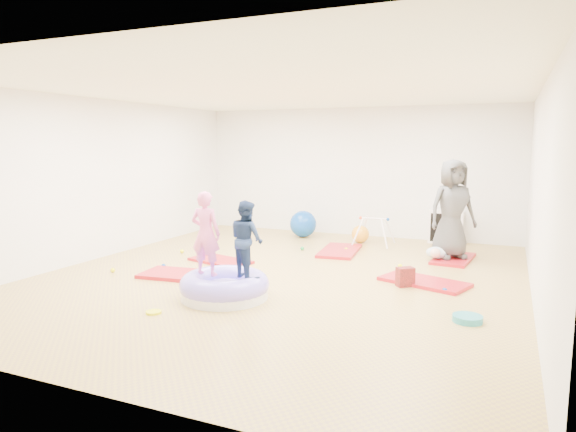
% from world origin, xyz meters
% --- Properties ---
extents(room, '(7.01, 8.01, 2.81)m').
position_xyz_m(room, '(0.00, 0.00, 1.40)').
color(room, gold).
rests_on(room, ground).
extents(gym_mat_front_left, '(1.40, 0.82, 0.06)m').
position_xyz_m(gym_mat_front_left, '(-1.34, -0.59, 0.03)').
color(gym_mat_front_left, red).
rests_on(gym_mat_front_left, ground).
extents(gym_mat_mid_left, '(1.20, 0.81, 0.05)m').
position_xyz_m(gym_mat_mid_left, '(-1.35, 0.49, 0.02)').
color(gym_mat_mid_left, red).
rests_on(gym_mat_mid_left, ground).
extents(gym_mat_center_back, '(0.78, 1.35, 0.05)m').
position_xyz_m(gym_mat_center_back, '(0.29, 2.08, 0.03)').
color(gym_mat_center_back, red).
rests_on(gym_mat_center_back, ground).
extents(gym_mat_right, '(1.36, 0.98, 0.05)m').
position_xyz_m(gym_mat_right, '(2.09, 0.47, 0.03)').
color(gym_mat_right, red).
rests_on(gym_mat_right, ground).
extents(gym_mat_rear_right, '(0.69, 1.22, 0.05)m').
position_xyz_m(gym_mat_rear_right, '(2.32, 2.24, 0.02)').
color(gym_mat_rear_right, red).
rests_on(gym_mat_rear_right, ground).
extents(inflatable_cushion, '(1.18, 1.18, 0.37)m').
position_xyz_m(inflatable_cushion, '(-0.22, -1.29, 0.14)').
color(inflatable_cushion, silver).
rests_on(inflatable_cushion, ground).
extents(child_pink, '(0.42, 0.29, 1.12)m').
position_xyz_m(child_pink, '(-0.48, -1.32, 0.90)').
color(child_pink, pink).
rests_on(child_pink, inflatable_cushion).
extents(child_navy, '(0.62, 0.58, 1.01)m').
position_xyz_m(child_navy, '(0.07, -1.21, 0.85)').
color(child_navy, navy).
rests_on(child_navy, inflatable_cushion).
extents(adult_caregiver, '(1.00, 0.93, 1.71)m').
position_xyz_m(adult_caregiver, '(2.26, 2.21, 0.90)').
color(adult_caregiver, '#434343').
rests_on(adult_caregiver, gym_mat_rear_right).
extents(infant, '(0.36, 0.36, 0.21)m').
position_xyz_m(infant, '(2.06, 1.99, 0.16)').
color(infant, silver).
rests_on(infant, gym_mat_rear_right).
extents(ball_pit_balls, '(5.03, 3.08, 0.07)m').
position_xyz_m(ball_pit_balls, '(-0.42, 0.75, 0.04)').
color(ball_pit_balls, '#ECEF01').
rests_on(ball_pit_balls, ground).
extents(exercise_ball_blue, '(0.58, 0.58, 0.58)m').
position_xyz_m(exercise_ball_blue, '(-0.93, 3.28, 0.29)').
color(exercise_ball_blue, '#0C42A1').
rests_on(exercise_ball_blue, ground).
extents(exercise_ball_orange, '(0.36, 0.36, 0.36)m').
position_xyz_m(exercise_ball_orange, '(0.39, 3.14, 0.18)').
color(exercise_ball_orange, orange).
rests_on(exercise_ball_orange, ground).
extents(infant_play_gym, '(0.74, 0.70, 0.57)m').
position_xyz_m(infant_play_gym, '(0.72, 2.93, 0.38)').
color(infant_play_gym, white).
rests_on(infant_play_gym, ground).
extents(cube_shelf, '(0.67, 0.33, 0.67)m').
position_xyz_m(cube_shelf, '(2.01, 3.79, 0.34)').
color(cube_shelf, white).
rests_on(cube_shelf, ground).
extents(balance_disc, '(0.34, 0.34, 0.08)m').
position_xyz_m(balance_disc, '(2.79, -0.99, 0.04)').
color(balance_disc, teal).
rests_on(balance_disc, ground).
extents(backpack, '(0.28, 0.27, 0.28)m').
position_xyz_m(backpack, '(1.86, 0.21, 0.14)').
color(backpack, '#B41E1C').
rests_on(backpack, ground).
extents(yellow_toy, '(0.19, 0.19, 0.03)m').
position_xyz_m(yellow_toy, '(-0.69, -2.17, 0.01)').
color(yellow_toy, '#ECEF01').
rests_on(yellow_toy, ground).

